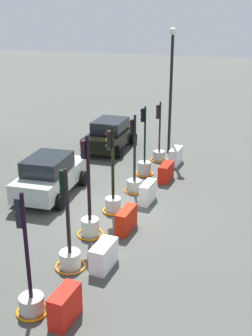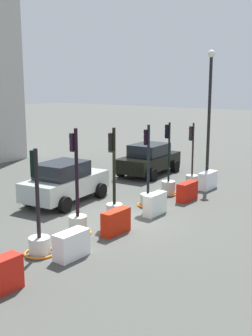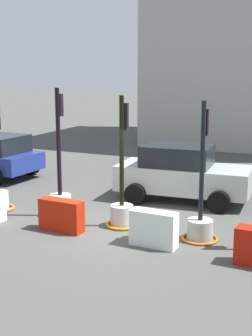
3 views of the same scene
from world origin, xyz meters
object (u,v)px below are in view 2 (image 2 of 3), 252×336
(traffic_light_1, at_px, (39,236))
(traffic_light_4, at_px, (148,193))
(traffic_light_5, at_px, (168,184))
(car_silver_hatchback, at_px, (65,182))
(construction_barrier_4, at_px, (187,191))
(construction_barrier_2, at_px, (116,222))
(construction_barrier_3, at_px, (155,204))
(construction_barrier_0, at_px, (2,275))
(car_black_sedan, at_px, (149,159))
(traffic_light_6, at_px, (192,176))
(construction_barrier_5, at_px, (208,180))
(traffic_light_2, at_px, (77,215))
(traffic_light_3, at_px, (114,202))
(construction_barrier_1, at_px, (71,245))
(street_lamp_post, at_px, (210,104))

(traffic_light_1, relative_size, traffic_light_4, 0.95)
(traffic_light_5, relative_size, car_silver_hatchback, 0.78)
(construction_barrier_4, xyz_separation_m, car_silver_hatchback, (-3.04, 4.06, 0.46))
(construction_barrier_2, bearing_deg, construction_barrier_3, -0.72)
(construction_barrier_0, bearing_deg, car_silver_hatchback, 31.37)
(traffic_light_4, bearing_deg, car_black_sedan, 31.07)
(construction_barrier_2, bearing_deg, construction_barrier_4, -1.75)
(construction_barrier_0, relative_size, construction_barrier_4, 0.87)
(construction_barrier_2, distance_m, construction_barrier_3, 2.46)
(traffic_light_6, bearing_deg, construction_barrier_0, -175.55)
(traffic_light_4, xyz_separation_m, construction_barrier_5, (3.89, -0.86, -0.12))
(traffic_light_5, distance_m, car_silver_hatchback, 4.55)
(car_silver_hatchback, bearing_deg, traffic_light_6, -29.00)
(traffic_light_1, height_order, construction_barrier_4, traffic_light_1)
(traffic_light_5, height_order, construction_barrier_3, traffic_light_5)
(traffic_light_6, xyz_separation_m, construction_barrier_2, (-7.37, -0.85, -0.04))
(construction_barrier_3, distance_m, construction_barrier_4, 2.43)
(construction_barrier_0, bearing_deg, traffic_light_2, 15.82)
(traffic_light_5, bearing_deg, traffic_light_6, -3.65)
(car_silver_hatchback, bearing_deg, construction_barrier_3, -81.11)
(traffic_light_5, distance_m, construction_barrier_0, 10.08)
(traffic_light_6, xyz_separation_m, construction_barrier_4, (-2.49, -0.99, -0.05))
(construction_barrier_2, xyz_separation_m, car_black_sedan, (8.35, 3.85, 0.42))
(traffic_light_3, bearing_deg, traffic_light_1, -178.10)
(traffic_light_1, height_order, construction_barrier_5, traffic_light_1)
(traffic_light_2, bearing_deg, traffic_light_6, -1.46)
(traffic_light_4, bearing_deg, construction_barrier_5, -12.54)
(traffic_light_3, height_order, construction_barrier_2, traffic_light_3)
(construction_barrier_1, bearing_deg, traffic_light_6, 5.64)
(traffic_light_6, distance_m, car_silver_hatchback, 6.34)
(car_silver_hatchback, bearing_deg, traffic_light_1, -145.41)
(traffic_light_6, xyz_separation_m, construction_barrier_3, (-4.92, -0.88, -0.03))
(traffic_light_1, relative_size, construction_barrier_0, 3.15)
(construction_barrier_3, xyz_separation_m, construction_barrier_4, (2.43, -0.12, -0.02))
(construction_barrier_1, bearing_deg, construction_barrier_3, 0.96)
(construction_barrier_5, bearing_deg, construction_barrier_2, 179.53)
(construction_barrier_0, bearing_deg, traffic_light_4, 6.40)
(construction_barrier_0, bearing_deg, construction_barrier_5, 0.17)
(construction_barrier_1, distance_m, car_black_sedan, 11.37)
(traffic_light_3, bearing_deg, construction_barrier_0, -169.99)
(traffic_light_1, relative_size, traffic_light_6, 1.03)
(traffic_light_2, height_order, construction_barrier_4, traffic_light_2)
(traffic_light_2, relative_size, construction_barrier_1, 3.20)
(construction_barrier_4, height_order, construction_barrier_5, construction_barrier_5)
(traffic_light_3, bearing_deg, traffic_light_5, 0.34)
(traffic_light_3, xyz_separation_m, construction_barrier_0, (-5.94, -1.05, -0.19))
(construction_barrier_1, xyz_separation_m, street_lamp_post, (11.05, 0.79, 3.44))
(traffic_light_6, bearing_deg, construction_barrier_4, -158.21)
(construction_barrier_1, relative_size, car_black_sedan, 0.26)
(car_silver_hatchback, xyz_separation_m, street_lamp_post, (6.91, -3.23, 2.98))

